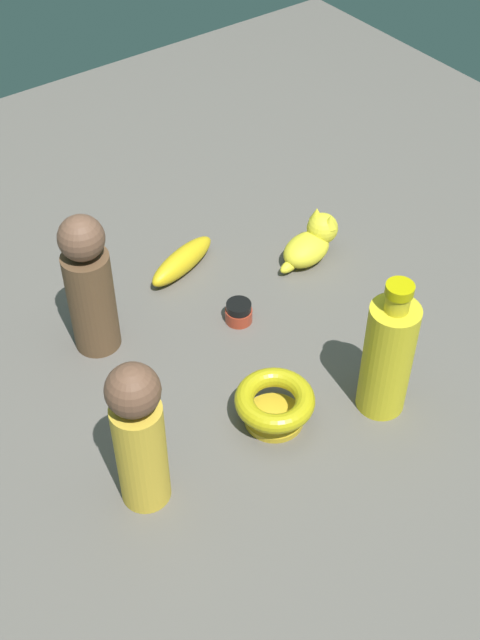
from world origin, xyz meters
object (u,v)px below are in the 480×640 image
(bowl, at_px, (275,403))
(person_figure_adult, at_px, (139,436))
(banana, at_px, (182,261))
(nail_polish_jar, at_px, (239,312))
(person_figure_child, at_px, (89,286))
(cat_figurine, at_px, (312,242))
(bottle_tall, at_px, (388,356))

(bowl, relative_size, person_figure_adult, 0.47)
(bowl, relative_size, banana, 0.75)
(person_figure_adult, xyz_separation_m, nail_polish_jar, (0.20, -0.31, -0.11))
(nail_polish_jar, bearing_deg, banana, 1.82)
(person_figure_child, relative_size, bowl, 2.12)
(cat_figurine, distance_m, banana, 0.23)
(bowl, height_order, person_figure_adult, person_figure_adult)
(person_figure_child, bearing_deg, bowl, -156.13)
(person_figure_child, bearing_deg, nail_polish_jar, -113.38)
(bottle_tall, relative_size, nail_polish_jar, 5.21)
(bowl, height_order, nail_polish_jar, bowl)
(person_figure_child, distance_m, banana, 0.24)
(banana, bearing_deg, bottle_tall, -98.67)
(bowl, relative_size, nail_polish_jar, 2.58)
(person_figure_child, distance_m, person_figure_adult, 0.31)
(bottle_tall, bearing_deg, cat_figurine, -22.67)
(bowl, height_order, bottle_tall, bottle_tall)
(bowl, bearing_deg, bottle_tall, -114.60)
(person_figure_child, height_order, person_figure_adult, person_figure_child)
(person_figure_child, xyz_separation_m, bottle_tall, (-0.37, -0.28, -0.02))
(bottle_tall, height_order, banana, bottle_tall)
(person_figure_adult, xyz_separation_m, banana, (0.37, -0.30, -0.10))
(cat_figurine, height_order, person_figure_adult, person_figure_adult)
(person_figure_child, relative_size, banana, 1.60)
(person_figure_child, distance_m, bottle_tall, 0.46)
(cat_figurine, distance_m, bottle_tall, 0.36)
(nail_polish_jar, bearing_deg, bottle_tall, -166.39)
(bowl, distance_m, nail_polish_jar, 0.22)
(bottle_tall, xyz_separation_m, nail_polish_jar, (0.27, 0.07, -0.09))
(person_figure_child, relative_size, bottle_tall, 1.05)
(cat_figurine, xyz_separation_m, bowl, (-0.26, 0.29, 0.00))
(bowl, distance_m, banana, 0.38)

